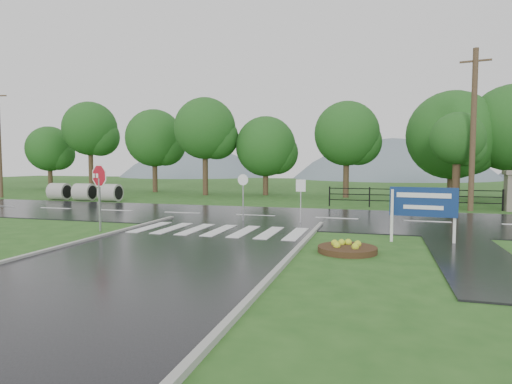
% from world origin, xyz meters
% --- Properties ---
extents(ground, '(120.00, 120.00, 0.00)m').
position_xyz_m(ground, '(0.00, 0.00, 0.00)').
color(ground, '#27551C').
rests_on(ground, ground).
extents(main_road, '(90.00, 8.00, 0.04)m').
position_xyz_m(main_road, '(0.00, 10.00, 0.00)').
color(main_road, black).
rests_on(main_road, ground).
extents(walkway, '(2.20, 11.00, 0.04)m').
position_xyz_m(walkway, '(8.50, 4.00, 0.00)').
color(walkway, black).
rests_on(walkway, ground).
extents(crosswalk, '(6.50, 2.80, 0.02)m').
position_xyz_m(crosswalk, '(0.00, 5.00, 0.06)').
color(crosswalk, silver).
rests_on(crosswalk, ground).
extents(curb_right, '(0.15, 24.00, 0.12)m').
position_xyz_m(curb_right, '(3.55, -4.00, 0.00)').
color(curb_right, '#A3A39B').
rests_on(curb_right, ground).
extents(fence_west, '(9.58, 0.08, 1.20)m').
position_xyz_m(fence_west, '(7.75, 16.00, 0.72)').
color(fence_west, black).
rests_on(fence_west, ground).
extents(hills, '(102.00, 48.00, 48.00)m').
position_xyz_m(hills, '(3.49, 65.00, -15.54)').
color(hills, slate).
rests_on(hills, ground).
extents(treeline, '(83.20, 5.20, 10.00)m').
position_xyz_m(treeline, '(1.00, 24.00, 0.00)').
color(treeline, '#184C17').
rests_on(treeline, ground).
extents(culvert_pipes, '(5.50, 1.20, 1.20)m').
position_xyz_m(culvert_pipes, '(-13.92, 15.00, 0.60)').
color(culvert_pipes, '#9E9B93').
rests_on(culvert_pipes, ground).
extents(stop_sign, '(1.17, 0.44, 2.79)m').
position_xyz_m(stop_sign, '(-4.51, 3.84, 1.93)').
color(stop_sign, '#939399').
rests_on(stop_sign, ground).
extents(estate_billboard, '(2.12, 0.30, 1.86)m').
position_xyz_m(estate_billboard, '(7.31, 4.72, 1.28)').
color(estate_billboard, silver).
rests_on(estate_billboard, ground).
extents(flower_bed, '(1.75, 1.75, 0.35)m').
position_xyz_m(flower_bed, '(5.02, 2.52, 0.13)').
color(flower_bed, '#332111').
rests_on(flower_bed, ground).
extents(reg_sign_small, '(0.43, 0.06, 1.93)m').
position_xyz_m(reg_sign_small, '(2.62, 8.05, 1.39)').
color(reg_sign_small, '#939399').
rests_on(reg_sign_small, ground).
extents(reg_sign_round, '(0.50, 0.08, 2.15)m').
position_xyz_m(reg_sign_round, '(-0.00, 8.00, 1.37)').
color(reg_sign_round, '#939399').
rests_on(reg_sign_round, ground).
extents(utility_pole_east, '(1.56, 0.37, 8.83)m').
position_xyz_m(utility_pole_east, '(10.79, 15.50, 4.49)').
color(utility_pole_east, '#473523').
rests_on(utility_pole_east, ground).
extents(entrance_tree_left, '(3.11, 3.11, 5.65)m').
position_xyz_m(entrance_tree_left, '(10.33, 17.50, 4.04)').
color(entrance_tree_left, '#3D2B1C').
rests_on(entrance_tree_left, ground).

